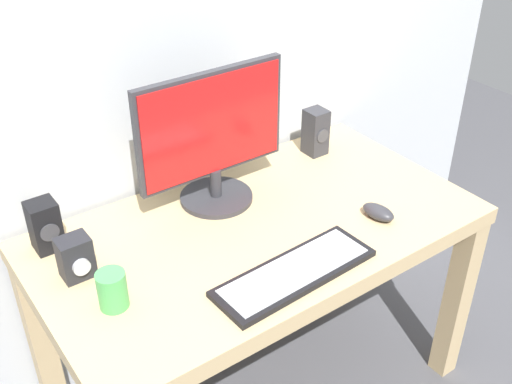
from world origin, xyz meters
The scene contains 8 objects.
desk centered at (0.00, 0.00, 0.63)m, with size 1.32×0.73×0.73m.
monitor centered at (-0.03, 0.20, 0.95)m, with size 0.49×0.23×0.43m.
keyboard_primary centered at (-0.06, -0.24, 0.74)m, with size 0.47×0.18×0.02m.
mouse centered at (0.32, -0.18, 0.75)m, with size 0.06×0.11×0.04m, color #333338.
speaker_right centered at (0.43, 0.24, 0.81)m, with size 0.07×0.08×0.17m.
speaker_left centered at (-0.55, 0.26, 0.80)m, with size 0.08×0.08×0.15m.
audio_controller centered at (-0.53, 0.09, 0.79)m, with size 0.08×0.08×0.12m.
coffee_mug centered at (-0.50, -0.07, 0.78)m, with size 0.07×0.07×0.10m, color #4CB259.
Camera 1 is at (-0.89, -1.23, 1.82)m, focal length 43.73 mm.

